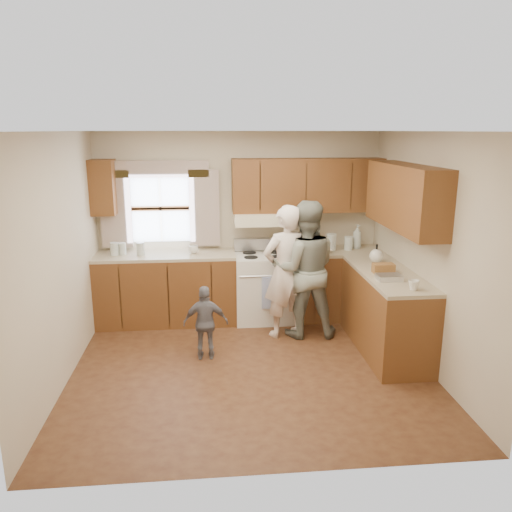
{
  "coord_description": "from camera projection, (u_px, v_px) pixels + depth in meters",
  "views": [
    {
      "loc": [
        -0.41,
        -4.95,
        2.51
      ],
      "look_at": [
        0.1,
        0.4,
        1.15
      ],
      "focal_mm": 35.0,
      "sensor_mm": 36.0,
      "label": 1
    }
  ],
  "objects": [
    {
      "name": "room",
      "position": [
        250.0,
        256.0,
        5.12
      ],
      "size": [
        3.8,
        3.8,
        3.8
      ],
      "color": "#412114",
      "rests_on": "ground"
    },
    {
      "name": "stove",
      "position": [
        263.0,
        286.0,
        6.73
      ],
      "size": [
        0.76,
        0.67,
        1.07
      ],
      "color": "silver",
      "rests_on": "ground"
    },
    {
      "name": "woman_right",
      "position": [
        305.0,
        269.0,
        6.11
      ],
      "size": [
        0.86,
        0.69,
        1.7
      ],
      "primitive_type": "imported",
      "rotation": [
        0.0,
        0.0,
        3.09
      ],
      "color": "#253A31",
      "rests_on": "ground"
    },
    {
      "name": "child",
      "position": [
        206.0,
        323.0,
        5.55
      ],
      "size": [
        0.5,
        0.22,
        0.85
      ],
      "primitive_type": "imported",
      "rotation": [
        0.0,
        0.0,
        3.11
      ],
      "color": "slate",
      "rests_on": "ground"
    },
    {
      "name": "woman_left",
      "position": [
        286.0,
        272.0,
        6.1
      ],
      "size": [
        0.7,
        0.58,
        1.65
      ],
      "primitive_type": "imported",
      "rotation": [
        0.0,
        0.0,
        3.49
      ],
      "color": "silver",
      "rests_on": "ground"
    },
    {
      "name": "kitchen_fixtures",
      "position": [
        291.0,
        266.0,
        6.32
      ],
      "size": [
        3.8,
        2.25,
        2.15
      ],
      "color": "#43280E",
      "rests_on": "ground"
    }
  ]
}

